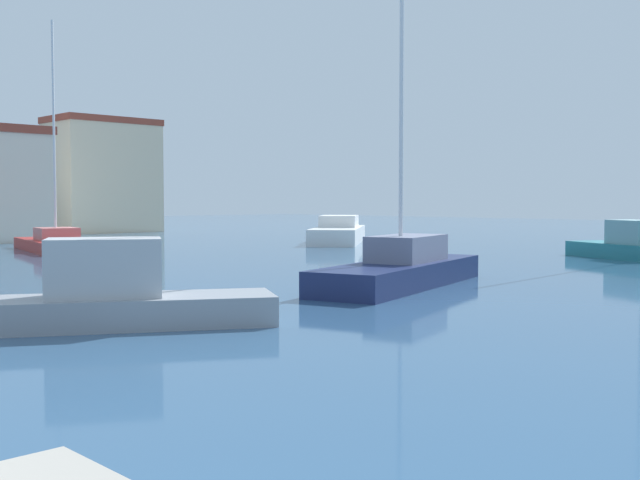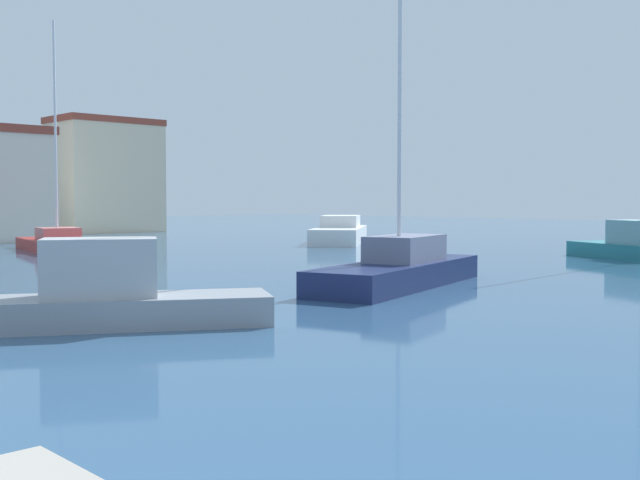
# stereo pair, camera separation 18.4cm
# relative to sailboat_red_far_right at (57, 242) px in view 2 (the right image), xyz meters

# --- Properties ---
(water) EXTENTS (160.00, 160.00, 0.00)m
(water) POSITION_rel_sailboat_red_far_right_xyz_m (-3.11, -11.10, -0.44)
(water) COLOR #2D5175
(water) RESTS_ON ground
(sailboat_red_far_right) EXTENTS (4.27, 8.18, 11.42)m
(sailboat_red_far_right) POSITION_rel_sailboat_red_far_right_xyz_m (0.00, 0.00, 0.00)
(sailboat_red_far_right) COLOR #B22823
(sailboat_red_far_right) RESTS_ON water
(motorboat_grey_distant_east) EXTENTS (5.85, 4.44, 1.78)m
(motorboat_grey_distant_east) POSITION_rel_sailboat_red_far_right_xyz_m (-9.50, -22.99, 0.16)
(motorboat_grey_distant_east) COLOR gray
(motorboat_grey_distant_east) RESTS_ON water
(sailboat_navy_behind_lamppost) EXTENTS (8.31, 4.34, 12.92)m
(sailboat_navy_behind_lamppost) POSITION_rel_sailboat_red_far_right_xyz_m (0.14, -22.26, 0.15)
(sailboat_navy_behind_lamppost) COLOR #19234C
(sailboat_navy_behind_lamppost) RESTS_ON water
(motorboat_white_near_pier) EXTENTS (8.55, 7.63, 1.62)m
(motorboat_white_near_pier) POSITION_rel_sailboat_red_far_right_xyz_m (15.51, -4.56, 0.17)
(motorboat_white_near_pier) COLOR white
(motorboat_white_near_pier) RESTS_ON water
(yacht_club) EXTENTS (8.05, 5.25, 8.94)m
(yacht_club) POSITION_rel_sailboat_red_far_right_xyz_m (12.92, 18.96, 4.04)
(yacht_club) COLOR beige
(yacht_club) RESTS_ON ground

